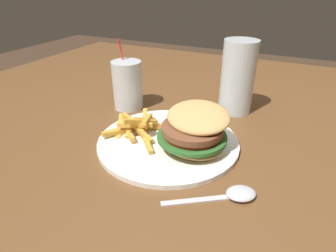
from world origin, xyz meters
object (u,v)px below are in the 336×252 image
(meal_plate_near, at_px, (180,135))
(spoon, at_px, (236,194))
(juice_glass, at_px, (128,87))
(beer_glass, at_px, (238,78))

(meal_plate_near, distance_m, spoon, 0.17)
(meal_plate_near, relative_size, juice_glass, 1.67)
(juice_glass, relative_size, spoon, 1.25)
(juice_glass, distance_m, spoon, 0.41)
(meal_plate_near, relative_size, beer_glass, 1.62)
(juice_glass, bearing_deg, meal_plate_near, -31.56)
(beer_glass, distance_m, spoon, 0.35)
(juice_glass, xyz_separation_m, spoon, (0.35, -0.22, -0.05))
(beer_glass, distance_m, juice_glass, 0.28)
(beer_glass, bearing_deg, spoon, -75.62)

